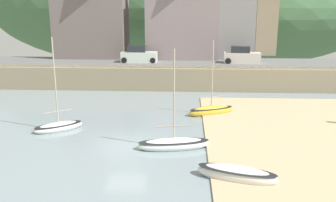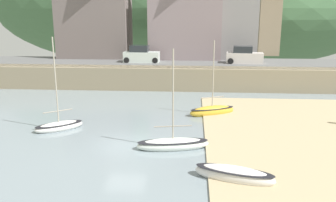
% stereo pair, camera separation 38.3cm
% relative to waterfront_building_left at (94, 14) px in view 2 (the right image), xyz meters
% --- Properties ---
extents(quay_seawall, '(48.00, 9.40, 2.40)m').
position_rel_waterfront_building_left_xyz_m(quay_seawall, '(8.53, -7.70, -6.51)').
color(quay_seawall, gray).
rests_on(quay_seawall, ground).
extents(hillside_backdrop, '(80.00, 44.00, 24.68)m').
position_rel_waterfront_building_left_xyz_m(hillside_backdrop, '(11.80, 30.00, 0.78)').
color(hillside_backdrop, '#487148').
rests_on(hillside_backdrop, ground).
extents(waterfront_building_left, '(9.18, 5.26, 10.75)m').
position_rel_waterfront_building_left_xyz_m(waterfront_building_left, '(0.00, 0.00, 0.00)').
color(waterfront_building_left, slate).
rests_on(waterfront_building_left, ground).
extents(waterfront_building_centre, '(9.09, 5.89, 11.47)m').
position_rel_waterfront_building_left_xyz_m(waterfront_building_centre, '(11.53, 0.00, 0.35)').
color(waterfront_building_centre, gray).
rests_on(waterfront_building_centre, ground).
extents(waterfront_building_right, '(9.02, 4.58, 11.08)m').
position_rel_waterfront_building_left_xyz_m(waterfront_building_right, '(15.92, -0.00, 0.16)').
color(waterfront_building_right, gray).
rests_on(waterfront_building_right, ground).
extents(sailboat_tall_mast, '(4.16, 2.29, 0.96)m').
position_rel_waterfront_building_left_xyz_m(sailboat_tall_mast, '(14.81, -29.40, -7.57)').
color(sailboat_tall_mast, white).
rests_on(sailboat_tall_mast, ground).
extents(sailboat_nearest_shore, '(4.59, 2.05, 6.25)m').
position_rel_waterfront_building_left_xyz_m(sailboat_nearest_shore, '(11.53, -25.36, -7.58)').
color(sailboat_nearest_shore, white).
rests_on(sailboat_nearest_shore, ground).
extents(sailboat_white_hull, '(3.45, 3.03, 6.65)m').
position_rel_waterfront_building_left_xyz_m(sailboat_white_hull, '(3.26, -22.31, -7.59)').
color(sailboat_white_hull, white).
rests_on(sailboat_white_hull, ground).
extents(sailboat_far_left, '(3.97, 2.49, 6.18)m').
position_rel_waterfront_building_left_xyz_m(sailboat_far_left, '(14.27, -17.74, -7.54)').
color(sailboat_far_left, gold).
rests_on(sailboat_far_left, ground).
extents(parked_car_near_slipway, '(4.14, 1.82, 1.95)m').
position_rel_waterfront_building_left_xyz_m(parked_car_near_slipway, '(6.58, -4.50, -4.66)').
color(parked_car_near_slipway, silver).
rests_on(parked_car_near_slipway, ground).
extents(parked_car_by_wall, '(4.26, 2.12, 1.95)m').
position_rel_waterfront_building_left_xyz_m(parked_car_by_wall, '(18.44, -4.50, -4.66)').
color(parked_car_by_wall, silver).
rests_on(parked_car_by_wall, ground).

